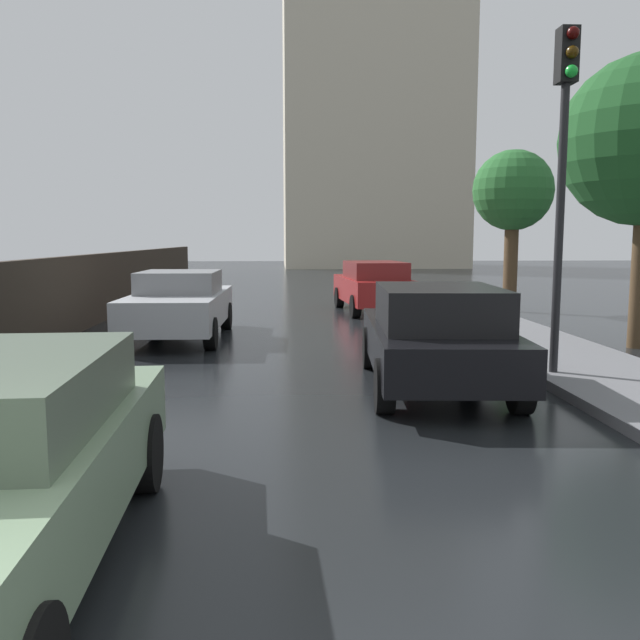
{
  "coord_description": "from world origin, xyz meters",
  "views": [
    {
      "loc": [
        0.4,
        -1.51,
        2.09
      ],
      "look_at": [
        0.87,
        7.61,
        0.96
      ],
      "focal_mm": 37.15,
      "sensor_mm": 36.0,
      "label": 1
    }
  ],
  "objects_px": {
    "car_red_far_ahead": "(374,286)",
    "street_tree_far": "(513,193)",
    "car_black_near_kerb": "(436,335)",
    "traffic_light": "(564,140)",
    "car_silver_far_lane": "(180,304)"
  },
  "relations": [
    {
      "from": "car_silver_far_lane",
      "to": "car_red_far_ahead",
      "type": "bearing_deg",
      "value": -133.97
    },
    {
      "from": "traffic_light",
      "to": "street_tree_far",
      "type": "height_order",
      "value": "traffic_light"
    },
    {
      "from": "car_red_far_ahead",
      "to": "traffic_light",
      "type": "xyz_separation_m",
      "value": [
        1.43,
        -9.27,
        2.7
      ]
    },
    {
      "from": "car_black_near_kerb",
      "to": "street_tree_far",
      "type": "xyz_separation_m",
      "value": [
        4.34,
        9.65,
        2.6
      ]
    },
    {
      "from": "traffic_light",
      "to": "car_black_near_kerb",
      "type": "bearing_deg",
      "value": -168.24
    },
    {
      "from": "car_black_near_kerb",
      "to": "car_silver_far_lane",
      "type": "xyz_separation_m",
      "value": [
        -4.28,
        4.91,
        -0.03
      ]
    },
    {
      "from": "car_red_far_ahead",
      "to": "traffic_light",
      "type": "distance_m",
      "value": 9.76
    },
    {
      "from": "street_tree_far",
      "to": "car_silver_far_lane",
      "type": "bearing_deg",
      "value": -151.26
    },
    {
      "from": "car_black_near_kerb",
      "to": "traffic_light",
      "type": "xyz_separation_m",
      "value": [
        1.85,
        0.39,
        2.7
      ]
    },
    {
      "from": "car_black_near_kerb",
      "to": "traffic_light",
      "type": "height_order",
      "value": "traffic_light"
    },
    {
      "from": "car_black_near_kerb",
      "to": "street_tree_far",
      "type": "bearing_deg",
      "value": 69.51
    },
    {
      "from": "car_silver_far_lane",
      "to": "traffic_light",
      "type": "xyz_separation_m",
      "value": [
        6.13,
        -4.53,
        2.74
      ]
    },
    {
      "from": "car_black_near_kerb",
      "to": "traffic_light",
      "type": "bearing_deg",
      "value": 15.52
    },
    {
      "from": "car_black_near_kerb",
      "to": "traffic_light",
      "type": "distance_m",
      "value": 3.3
    },
    {
      "from": "car_red_far_ahead",
      "to": "street_tree_far",
      "type": "bearing_deg",
      "value": -4.53
    }
  ]
}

